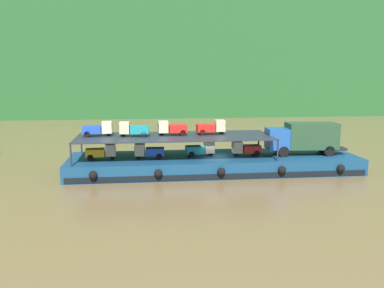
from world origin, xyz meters
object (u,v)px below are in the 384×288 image
at_px(covered_lorry, 304,137).
at_px(mini_truck_lower_mid, 201,149).
at_px(cargo_barge, 214,164).
at_px(mini_truck_lower_aft, 149,151).
at_px(mini_truck_upper_mid, 134,129).
at_px(mini_truck_lower_stern, 101,152).
at_px(mini_truck_upper_stern, 98,129).
at_px(mini_truck_upper_fore, 172,128).
at_px(mini_truck_upper_bow, 211,127).
at_px(mini_truck_lower_fore, 246,148).

distance_m(covered_lorry, mini_truck_lower_mid, 10.11).
bearing_deg(cargo_barge, mini_truck_lower_mid, 170.55).
xyz_separation_m(mini_truck_lower_aft, mini_truck_upper_mid, (-1.38, 0.61, 2.00)).
bearing_deg(mini_truck_lower_stern, mini_truck_upper_stern, 108.88).
relative_size(cargo_barge, mini_truck_lower_mid, 9.85).
xyz_separation_m(cargo_barge, mini_truck_upper_fore, (-3.99, 0.58, 3.44)).
bearing_deg(mini_truck_upper_bow, mini_truck_lower_mid, -156.85).
bearing_deg(mini_truck_upper_fore, cargo_barge, -8.25).
relative_size(mini_truck_lower_stern, mini_truck_upper_stern, 1.00).
relative_size(mini_truck_lower_mid, mini_truck_upper_fore, 1.00).
bearing_deg(mini_truck_upper_stern, mini_truck_lower_fore, -3.25).
relative_size(covered_lorry, mini_truck_lower_fore, 2.89).
relative_size(covered_lorry, mini_truck_lower_stern, 2.85).
distance_m(mini_truck_lower_aft, mini_truck_lower_mid, 4.98).
relative_size(mini_truck_upper_stern, mini_truck_upper_fore, 0.99).
bearing_deg(mini_truck_upper_fore, covered_lorry, -3.84).
distance_m(mini_truck_lower_fore, mini_truck_upper_stern, 14.19).
height_order(mini_truck_lower_fore, mini_truck_upper_stern, mini_truck_upper_stern).
bearing_deg(mini_truck_upper_mid, mini_truck_upper_stern, 170.88).
bearing_deg(mini_truck_lower_aft, mini_truck_lower_mid, 6.92).
xyz_separation_m(mini_truck_upper_stern, mini_truck_upper_bow, (10.77, -0.07, 0.00)).
height_order(mini_truck_lower_fore, mini_truck_upper_mid, mini_truck_upper_mid).
bearing_deg(mini_truck_upper_bow, mini_truck_upper_fore, -178.35).
height_order(covered_lorry, mini_truck_lower_stern, covered_lorry).
distance_m(mini_truck_lower_stern, mini_truck_lower_fore, 13.69).
xyz_separation_m(cargo_barge, mini_truck_lower_mid, (-1.29, 0.21, 1.44)).
xyz_separation_m(covered_lorry, mini_truck_upper_bow, (-8.93, 0.97, 1.00)).
relative_size(covered_lorry, mini_truck_upper_fore, 2.84).
height_order(covered_lorry, mini_truck_lower_mid, covered_lorry).
height_order(mini_truck_lower_stern, mini_truck_lower_aft, same).
relative_size(mini_truck_upper_stern, mini_truck_upper_mid, 1.00).
height_order(mini_truck_upper_stern, mini_truck_upper_bow, same).
distance_m(mini_truck_lower_aft, mini_truck_upper_fore, 3.15).
bearing_deg(mini_truck_upper_mid, mini_truck_upper_bow, 3.57).
xyz_separation_m(mini_truck_lower_stern, mini_truck_upper_fore, (6.60, 0.82, 2.00)).
xyz_separation_m(mini_truck_upper_stern, mini_truck_upper_mid, (3.34, -0.54, 0.00)).
xyz_separation_m(mini_truck_lower_fore, mini_truck_upper_fore, (-7.08, 0.62, 2.00)).
height_order(mini_truck_lower_fore, mini_truck_upper_bow, mini_truck_upper_bow).
bearing_deg(mini_truck_upper_bow, mini_truck_upper_mid, -176.43).
bearing_deg(mini_truck_upper_fore, mini_truck_lower_mid, -7.68).
height_order(mini_truck_lower_mid, mini_truck_upper_fore, mini_truck_upper_fore).
distance_m(mini_truck_lower_aft, mini_truck_upper_bow, 6.46).
bearing_deg(mini_truck_lower_stern, mini_truck_lower_mid, 2.81).
bearing_deg(mini_truck_lower_mid, mini_truck_upper_fore, 172.32).
bearing_deg(mini_truck_lower_fore, mini_truck_lower_mid, 176.74).
distance_m(cargo_barge, mini_truck_lower_stern, 10.70).
bearing_deg(mini_truck_upper_mid, mini_truck_lower_fore, -1.40).
xyz_separation_m(cargo_barge, mini_truck_upper_mid, (-7.60, 0.23, 3.44)).
bearing_deg(mini_truck_lower_mid, mini_truck_upper_stern, 176.75).
distance_m(covered_lorry, mini_truck_upper_fore, 12.82).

